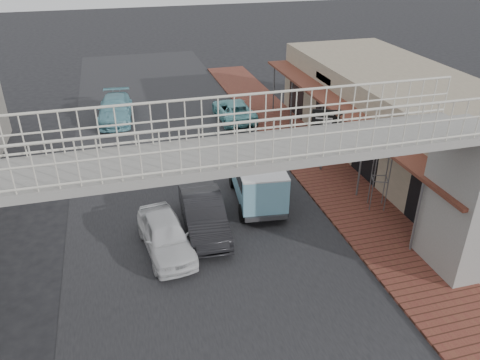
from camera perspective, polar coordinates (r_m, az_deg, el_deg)
ground at (r=17.81m, az=-4.49°, el=-6.61°), size 120.00×120.00×0.00m
road_strip at (r=17.81m, az=-4.49°, el=-6.60°), size 10.00×60.00×0.01m
sidewalk at (r=22.07m, az=10.67°, el=0.46°), size 3.00×40.00×0.10m
shophouse_row at (r=24.25m, az=19.73°, el=6.92°), size 7.20×18.00×4.00m
footbridge at (r=12.79m, az=-1.44°, el=-4.83°), size 16.40×2.40×6.34m
white_hatchback at (r=16.79m, az=-9.08°, el=-6.67°), size 1.96×3.94×1.29m
dark_sedan at (r=17.71m, az=-4.46°, el=-4.14°), size 1.65×4.29×1.39m
angkot_curb at (r=28.38m, az=-0.77°, el=8.53°), size 2.03×4.26×1.17m
angkot_far at (r=29.20m, az=-14.98°, el=8.34°), size 2.37×4.86×1.36m
angkot_van at (r=19.13m, az=2.12°, el=0.52°), size 2.26×4.23×1.99m
motorcycle_near at (r=25.39m, az=7.64°, el=5.88°), size 1.96×0.85×1.00m
motorcycle_far at (r=23.93m, az=5.06°, el=4.77°), size 1.92×0.61×1.14m
street_clock at (r=18.85m, az=17.22°, el=3.68°), size 0.82×0.78×3.16m
arrow_sign at (r=21.58m, az=12.35°, el=7.05°), size 1.86×1.26×3.08m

